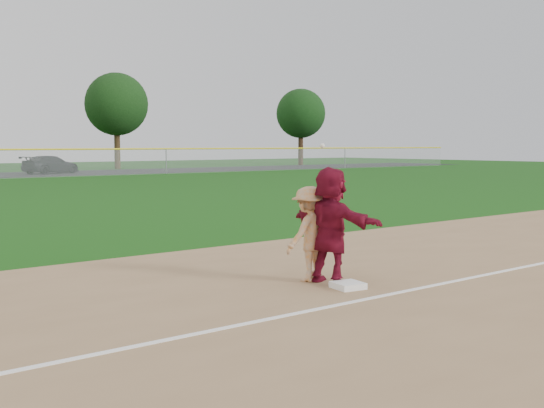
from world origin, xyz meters
TOP-DOWN VIEW (x-y plane):
  - ground at (0.00, 0.00)m, footprint 160.00×160.00m
  - foul_line at (0.00, -0.80)m, footprint 60.00×0.10m
  - first_base at (0.32, -0.07)m, footprint 0.52×0.52m
  - base_runner at (0.39, 0.42)m, footprint 0.78×1.87m
  - car_right at (12.97, 46.26)m, footprint 5.34×3.73m
  - first_base_play at (0.25, 0.79)m, footprint 1.12×0.78m
  - tree_3 at (22.00, 52.80)m, footprint 6.00×6.00m
  - tree_4 at (44.00, 51.20)m, footprint 5.60×5.60m

SIDE VIEW (x-z plane):
  - ground at x=0.00m, z-range 0.00..0.00m
  - foul_line at x=0.00m, z-range 0.02..0.03m
  - first_base at x=0.32m, z-range 0.02..0.12m
  - car_right at x=12.97m, z-range 0.01..1.44m
  - first_base_play at x=0.25m, z-range -0.34..2.00m
  - base_runner at x=0.39m, z-range 0.02..1.97m
  - tree_4 at x=44.00m, z-range 1.51..10.18m
  - tree_3 at x=22.00m, z-range 1.57..10.76m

